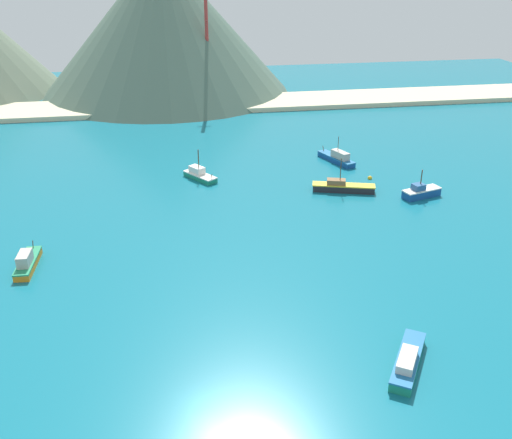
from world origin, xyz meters
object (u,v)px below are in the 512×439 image
fishing_boat_3 (421,192)px  fishing_boat_7 (343,187)px  buoy_0 (370,178)px  radio_tower (207,36)px  fishing_boat_1 (199,175)px  fishing_boat_0 (337,158)px  fishing_boat_5 (27,262)px  fishing_boat_2 (408,361)px

fishing_boat_3 → fishing_boat_7: fishing_boat_7 is taller
buoy_0 → radio_tower: (-24.50, 62.42, 17.91)m
fishing_boat_1 → radio_tower: (7.02, 57.21, 17.22)m
fishing_boat_0 → fishing_boat_7: size_ratio=0.89×
fishing_boat_0 → fishing_boat_5: bearing=-147.4°
fishing_boat_7 → fishing_boat_5: bearing=-158.9°
fishing_boat_2 → fishing_boat_5: 50.70m
fishing_boat_0 → fishing_boat_3: bearing=-65.1°
fishing_boat_0 → fishing_boat_5: (-53.53, -34.23, 0.01)m
buoy_0 → radio_tower: 69.41m
fishing_boat_3 → fishing_boat_7: bearing=159.5°
fishing_boat_0 → fishing_boat_3: (9.14, -19.66, -0.01)m
fishing_boat_3 → radio_tower: size_ratio=0.21×
fishing_boat_5 → radio_tower: (32.42, 86.74, 17.11)m
fishing_boat_5 → fishing_boat_7: size_ratio=0.73×
fishing_boat_1 → buoy_0: fishing_boat_1 is taller
fishing_boat_0 → fishing_boat_5: size_ratio=1.21×
fishing_boat_3 → fishing_boat_5: bearing=-166.9°
fishing_boat_0 → fishing_boat_2: bearing=-100.1°
fishing_boat_7 → buoy_0: bearing=36.0°
fishing_boat_0 → fishing_boat_2: size_ratio=1.08×
fishing_boat_0 → fishing_boat_3: 21.68m
buoy_0 → radio_tower: size_ratio=0.02×
fishing_boat_3 → buoy_0: fishing_boat_3 is taller
fishing_boat_2 → buoy_0: bearing=74.5°
fishing_boat_5 → radio_tower: radio_tower is taller
fishing_boat_1 → fishing_boat_0: bearing=9.5°
fishing_boat_0 → fishing_boat_1: fishing_boat_1 is taller
fishing_boat_5 → buoy_0: size_ratio=9.58×
radio_tower → fishing_boat_5: bearing=-110.5°
fishing_boat_0 → radio_tower: 59.12m
fishing_boat_1 → fishing_boat_7: 26.66m
fishing_boat_1 → fishing_boat_7: fishing_boat_7 is taller
buoy_0 → fishing_boat_5: bearing=-156.9°
fishing_boat_0 → radio_tower: size_ratio=0.28×
fishing_boat_3 → fishing_boat_5: fishing_boat_3 is taller
fishing_boat_3 → buoy_0: size_ratio=8.57×
fishing_boat_1 → fishing_boat_5: fishing_boat_1 is taller
fishing_boat_1 → fishing_boat_3: (37.28, -14.95, 0.08)m
fishing_boat_3 → fishing_boat_7: size_ratio=0.66×
fishing_boat_2 → buoy_0: fishing_boat_2 is taller
fishing_boat_2 → radio_tower: radio_tower is taller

